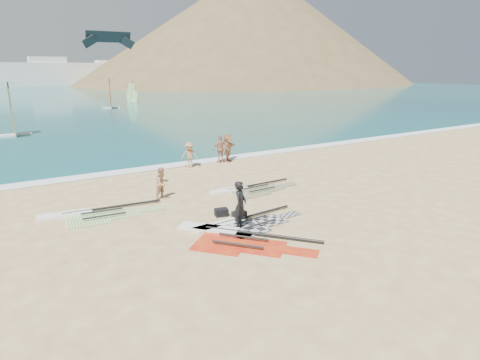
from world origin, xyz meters
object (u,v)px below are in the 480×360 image
beachgoer_right (228,148)px  rig_red (232,237)px  gear_bag_far (221,212)px  person_wetsuit (240,205)px  rig_grey (242,224)px  beachgoer_back (220,149)px  gear_bag_near (239,215)px  rig_green (92,214)px  beachgoer_left (162,183)px  rig_orange (249,190)px  beachgoer_mid (190,155)px

beachgoer_right → rig_red: bearing=-161.4°
gear_bag_far → person_wetsuit: (-0.04, -1.62, 0.81)m
rig_grey → person_wetsuit: person_wetsuit is taller
gear_bag_far → beachgoer_back: (4.94, 8.93, 0.77)m
gear_bag_near → gear_bag_far: (-0.45, 0.73, -0.01)m
gear_bag_near → gear_bag_far: bearing=121.9°
rig_grey → gear_bag_near: bearing=62.7°
rig_green → person_wetsuit: person_wetsuit is taller
gear_bag_far → person_wetsuit: size_ratio=0.28×
rig_grey → beachgoer_back: bearing=60.6°
rig_red → gear_bag_far: 2.43m
rig_grey → beachgoer_left: 5.16m
rig_green → person_wetsuit: (4.71, -4.63, 0.92)m
beachgoer_back → gear_bag_near: bearing=64.5°
beachgoer_back → person_wetsuit: bearing=64.1°
rig_grey → rig_orange: (2.83, 3.85, -0.00)m
gear_bag_near → rig_red: bearing=-129.4°
rig_green → gear_bag_near: gear_bag_near is taller
rig_red → gear_bag_near: size_ratio=9.49×
beachgoer_mid → beachgoer_back: bearing=42.4°
person_wetsuit → beachgoer_left: (-1.23, 5.17, -0.19)m
rig_red → beachgoer_back: beachgoer_back is taller
rig_grey → rig_red: (-1.02, -0.94, 0.00)m
rig_grey → beachgoer_back: beachgoer_back is taller
beachgoer_left → beachgoer_back: (6.21, 5.38, 0.15)m
rig_grey → rig_red: size_ratio=0.93×
beachgoer_right → beachgoer_back: bearing=138.3°
beachgoer_mid → gear_bag_near: bearing=-66.8°
gear_bag_near → beachgoer_right: size_ratio=0.29×
rig_orange → person_wetsuit: person_wetsuit is taller
gear_bag_near → beachgoer_back: (4.49, 9.66, 0.76)m
rig_red → beachgoer_left: size_ratio=3.33×
beachgoer_mid → rig_grey: bearing=-67.5°
rig_red → beachgoer_back: (5.76, 11.21, 0.88)m
rig_orange → beachgoer_right: beachgoer_right is taller
person_wetsuit → rig_green: bearing=94.5°
rig_red → beachgoer_mid: bearing=122.3°
person_wetsuit → beachgoer_back: size_ratio=1.04×
beachgoer_back → rig_grey: bearing=64.6°
person_wetsuit → beachgoer_back: bearing=23.7°
beachgoer_right → beachgoer_left: bearing=176.5°
rig_green → gear_bag_far: (4.76, -3.01, 0.11)m
gear_bag_near → beachgoer_right: bearing=62.3°
rig_grey → beachgoer_mid: (2.34, 9.98, 0.79)m
rig_orange → beachgoer_left: beachgoer_left is taller
rig_orange → rig_red: size_ratio=0.93×
rig_red → person_wetsuit: size_ratio=2.69×
rig_grey → gear_bag_far: size_ratio=8.90×
rig_green → person_wetsuit: bearing=-39.2°
rig_grey → gear_bag_far: (-0.20, 1.34, 0.12)m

